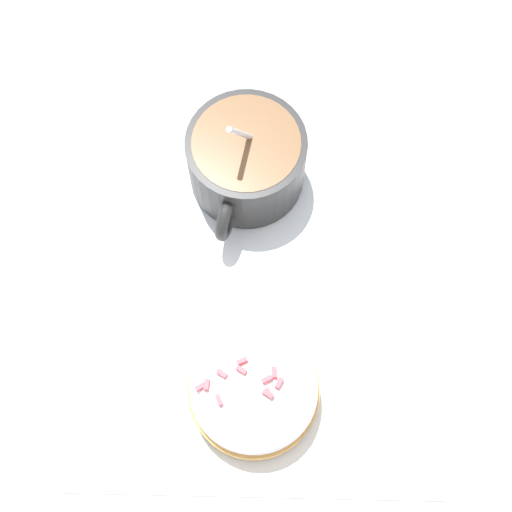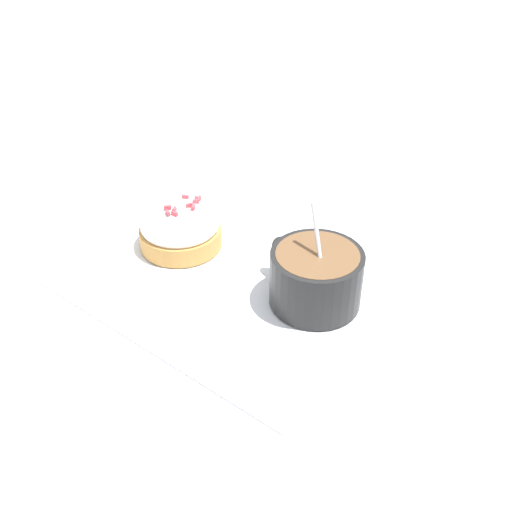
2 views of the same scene
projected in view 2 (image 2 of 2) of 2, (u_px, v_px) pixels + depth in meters
name	position (u px, v px, depth m)	size (l,w,h in m)	color
ground_plane	(244.00, 273.00, 0.63)	(3.00, 3.00, 0.00)	#B2B2B7
paper_napkin	(244.00, 272.00, 0.63)	(0.32, 0.30, 0.00)	white
coffee_cup	(315.00, 275.00, 0.57)	(0.11, 0.09, 0.10)	black
frosted_pastry	(180.00, 228.00, 0.66)	(0.09, 0.09, 0.05)	#D19347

